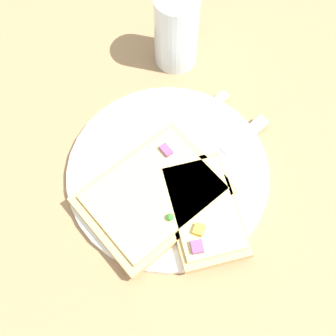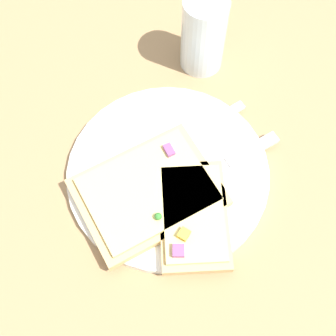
% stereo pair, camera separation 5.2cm
% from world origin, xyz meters
% --- Properties ---
extents(ground_plane, '(4.00, 4.00, 0.00)m').
position_xyz_m(ground_plane, '(0.00, 0.00, 0.00)').
color(ground_plane, '#9E7A51').
extents(plate, '(0.27, 0.27, 0.01)m').
position_xyz_m(plate, '(0.00, 0.00, 0.01)').
color(plate, white).
rests_on(plate, ground).
extents(fork, '(0.10, 0.22, 0.01)m').
position_xyz_m(fork, '(-0.03, 0.01, 0.01)').
color(fork, silver).
rests_on(fork, plate).
extents(knife, '(0.09, 0.21, 0.01)m').
position_xyz_m(knife, '(0.01, 0.07, 0.01)').
color(knife, silver).
rests_on(knife, plate).
extents(pizza_slice_main, '(0.18, 0.21, 0.03)m').
position_xyz_m(pizza_slice_main, '(0.03, -0.03, 0.02)').
color(pizza_slice_main, tan).
rests_on(pizza_slice_main, plate).
extents(pizza_slice_corner, '(0.16, 0.11, 0.03)m').
position_xyz_m(pizza_slice_corner, '(0.07, 0.02, 0.02)').
color(pizza_slice_corner, tan).
rests_on(pizza_slice_corner, plate).
extents(crumb_scatter, '(0.03, 0.10, 0.01)m').
position_xyz_m(crumb_scatter, '(0.05, -0.05, 0.02)').
color(crumb_scatter, tan).
rests_on(crumb_scatter, plate).
extents(drinking_glass, '(0.06, 0.06, 0.12)m').
position_xyz_m(drinking_glass, '(-0.18, 0.09, 0.06)').
color(drinking_glass, silver).
rests_on(drinking_glass, ground).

